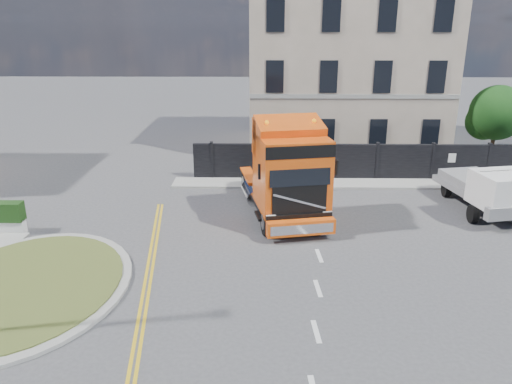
{
  "coord_description": "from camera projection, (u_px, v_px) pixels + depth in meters",
  "views": [
    {
      "loc": [
        0.87,
        -17.29,
        8.41
      ],
      "look_at": [
        0.55,
        1.67,
        1.8
      ],
      "focal_mm": 35.0,
      "sensor_mm": 36.0,
      "label": 1
    }
  ],
  "objects": [
    {
      "name": "truck",
      "position": [
        287.0,
        176.0,
        21.52
      ],
      "size": [
        4.1,
        7.75,
        4.41
      ],
      "rotation": [
        0.0,
        0.0,
        0.19
      ],
      "color": "black",
      "rests_on": "ground"
    },
    {
      "name": "ground",
      "position": [
        241.0,
        250.0,
        19.11
      ],
      "size": [
        120.0,
        120.0,
        0.0
      ],
      "primitive_type": "plane",
      "color": "#424244",
      "rests_on": "ground"
    },
    {
      "name": "georgian_building",
      "position": [
        343.0,
        61.0,
        32.68
      ],
      "size": [
        12.3,
        10.3,
        12.8
      ],
      "color": "#C4B19C",
      "rests_on": "ground"
    },
    {
      "name": "traffic_island",
      "position": [
        24.0,
        287.0,
        16.36
      ],
      "size": [
        6.8,
        6.8,
        0.17
      ],
      "color": "gray",
      "rests_on": "ground"
    },
    {
      "name": "hoarding_fence",
      "position": [
        368.0,
        162.0,
        27.17
      ],
      "size": [
        18.8,
        0.25,
        2.0
      ],
      "color": "black",
      "rests_on": "ground"
    },
    {
      "name": "pavement_far",
      "position": [
        360.0,
        184.0,
        26.63
      ],
      "size": [
        20.0,
        1.6,
        0.12
      ],
      "primitive_type": "cube",
      "color": "gray",
      "rests_on": "ground"
    },
    {
      "name": "flatbed_pickup",
      "position": [
        494.0,
        192.0,
        21.93
      ],
      "size": [
        3.14,
        5.71,
        2.24
      ],
      "rotation": [
        0.0,
        0.0,
        0.2
      ],
      "color": "slate",
      "rests_on": "ground"
    },
    {
      "name": "tree",
      "position": [
        494.0,
        115.0,
        29.29
      ],
      "size": [
        3.2,
        3.2,
        4.8
      ],
      "color": "#382619",
      "rests_on": "ground"
    }
  ]
}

